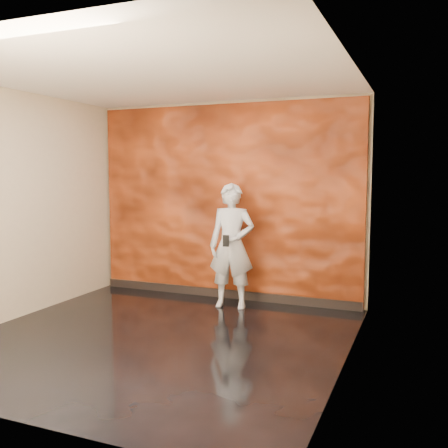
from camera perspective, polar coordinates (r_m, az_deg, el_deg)
room at (r=5.35m, az=-7.78°, el=1.57°), size 4.02×4.02×2.81m
feature_wall at (r=7.11m, az=0.14°, el=2.52°), size 3.90×0.06×2.75m
baseboard at (r=7.27m, az=0.02°, el=-7.94°), size 3.90×0.04×0.12m
man at (r=6.64m, az=0.89°, el=-2.49°), size 0.66×0.48×1.66m
phone at (r=6.40m, az=0.22°, el=-1.94°), size 0.08×0.03×0.15m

